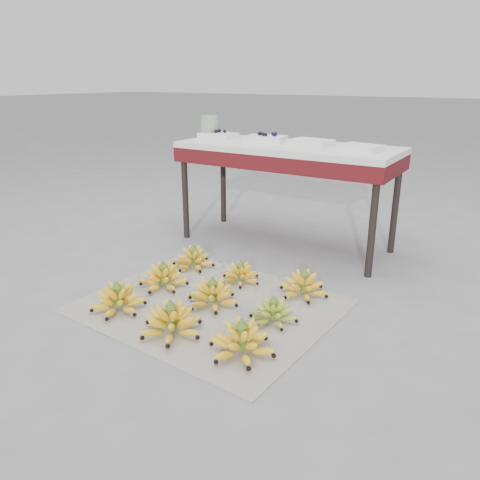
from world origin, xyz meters
The scene contains 17 objects.
ground centered at (0.00, 0.00, 0.00)m, with size 60.00×60.00×0.00m, color slate.
newspaper_mat centered at (0.10, -0.05, 0.00)m, with size 1.25×1.05×0.01m, color white.
bunch_front_left centered at (-0.27, -0.35, 0.06)m, with size 0.36×0.36×0.17m.
bunch_front_center centered at (0.12, -0.38, 0.07)m, with size 0.32×0.32×0.18m.
bunch_front_right centered at (0.49, -0.35, 0.07)m, with size 0.33×0.33×0.18m.
bunch_mid_left centered at (-0.26, 0.00, 0.06)m, with size 0.34×0.34×0.17m.
bunch_mid_center centered at (0.11, -0.04, 0.06)m, with size 0.31×0.31×0.17m.
bunch_mid_right centered at (0.47, -0.03, 0.05)m, with size 0.28×0.28×0.14m.
bunch_back_left centered at (-0.29, 0.32, 0.06)m, with size 0.32×0.32×0.16m.
bunch_back_center centered at (0.08, 0.29, 0.05)m, with size 0.23×0.23×0.14m.
bunch_back_right centered at (0.47, 0.33, 0.06)m, with size 0.28×0.28×0.16m.
vendor_table centered at (-0.01, 1.03, 0.64)m, with size 1.50×0.60×0.72m.
tray_far_left centered at (-0.60, 1.05, 0.74)m, with size 0.26×0.19×0.07m.
tray_left centered at (-0.19, 1.06, 0.74)m, with size 0.30×0.24×0.07m.
tray_right centered at (0.15, 1.05, 0.74)m, with size 0.28×0.22×0.04m.
tray_far_right centered at (0.51, 1.01, 0.74)m, with size 0.27×0.21×0.04m.
glass_jar centered at (-0.68, 1.06, 0.80)m, with size 0.13×0.13×0.16m, color #CDEBBB.
Camera 1 is at (1.42, -1.85, 1.14)m, focal length 35.00 mm.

